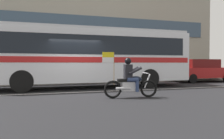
% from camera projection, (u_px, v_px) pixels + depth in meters
% --- Properties ---
extents(ground_plane, '(60.00, 60.00, 0.00)m').
position_uv_depth(ground_plane, '(76.00, 91.00, 10.61)').
color(ground_plane, black).
extents(sidewalk_curb, '(28.00, 3.80, 0.15)m').
position_uv_depth(sidewalk_curb, '(67.00, 81.00, 15.49)').
color(sidewalk_curb, gray).
rests_on(sidewalk_curb, ground_plane).
extents(lane_center_stripe, '(26.60, 0.14, 0.01)m').
position_uv_depth(lane_center_stripe, '(78.00, 92.00, 10.03)').
color(lane_center_stripe, silver).
rests_on(lane_center_stripe, ground_plane).
extents(office_building_facade, '(28.00, 0.89, 13.03)m').
position_uv_depth(office_building_facade, '(64.00, 0.00, 17.50)').
color(office_building_facade, gray).
rests_on(office_building_facade, ground_plane).
extents(transit_bus, '(11.06, 2.71, 3.22)m').
position_uv_depth(transit_bus, '(90.00, 54.00, 11.97)').
color(transit_bus, silver).
rests_on(transit_bus, ground_plane).
extents(motorcycle_with_rider, '(2.19, 0.66, 1.78)m').
position_uv_depth(motorcycle_with_rider, '(130.00, 81.00, 8.40)').
color(motorcycle_with_rider, black).
rests_on(motorcycle_with_rider, ground_plane).
extents(parked_sedan_curbside, '(4.77, 1.95, 1.64)m').
position_uv_depth(parked_sedan_curbside, '(201.00, 70.00, 15.77)').
color(parked_sedan_curbside, maroon).
rests_on(parked_sedan_curbside, ground_plane).
extents(fire_hydrant, '(0.22, 0.30, 0.75)m').
position_uv_depth(fire_hydrant, '(147.00, 75.00, 15.97)').
color(fire_hydrant, gold).
rests_on(fire_hydrant, sidewalk_curb).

